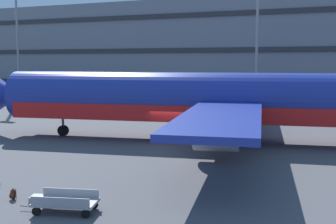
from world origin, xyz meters
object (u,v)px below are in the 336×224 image
backpack_navy (13,194)px  baggage_cart (66,202)px  airliner (224,101)px  suitcase_silver (36,198)px

backpack_navy → baggage_cart: size_ratio=0.17×
baggage_cart → backpack_navy: bearing=172.3°
backpack_navy → airliner: bearing=73.2°
airliner → baggage_cart: 17.90m
backpack_navy → baggage_cart: (3.19, -0.43, 0.18)m
airliner → baggage_cart: (-1.99, -17.57, -2.79)m
suitcase_silver → baggage_cart: size_ratio=0.23×
backpack_navy → baggage_cart: baggage_cart is taller
suitcase_silver → baggage_cart: 2.22m
suitcase_silver → backpack_navy: 1.14m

